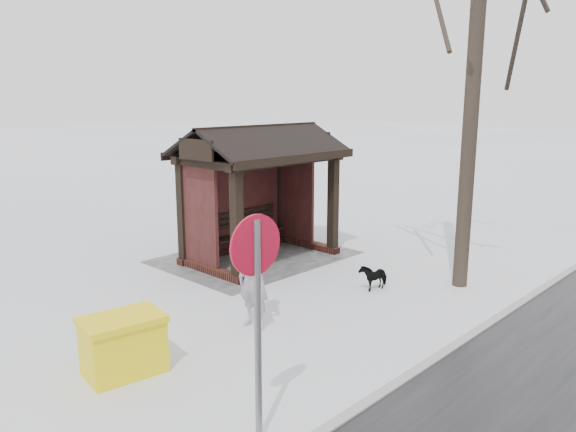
# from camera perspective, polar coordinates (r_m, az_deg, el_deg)

# --- Properties ---
(ground) EXTENTS (120.00, 120.00, 0.00)m
(ground) POSITION_cam_1_polar(r_m,az_deg,el_deg) (13.09, -2.74, -4.39)
(ground) COLOR silver
(ground) RESTS_ON ground
(kerb) EXTENTS (120.00, 0.15, 0.06)m
(kerb) POSITION_cam_1_polar(r_m,az_deg,el_deg) (10.05, 19.73, -10.29)
(kerb) COLOR gray
(kerb) RESTS_ON ground
(trampled_patch) EXTENTS (4.20, 3.20, 0.02)m
(trampled_patch) POSITION_cam_1_polar(r_m,az_deg,el_deg) (13.23, -3.34, -4.18)
(trampled_patch) COLOR gray
(trampled_patch) RESTS_ON ground
(bus_shelter) EXTENTS (3.60, 2.40, 3.09)m
(bus_shelter) POSITION_cam_1_polar(r_m,az_deg,el_deg) (12.76, -3.33, 5.12)
(bus_shelter) COLOR #351613
(bus_shelter) RESTS_ON ground
(pedestrian) EXTENTS (0.46, 0.65, 1.69)m
(pedestrian) POSITION_cam_1_polar(r_m,az_deg,el_deg) (9.11, -3.45, -6.29)
(pedestrian) COLOR #9D91AB
(pedestrian) RESTS_ON ground
(dog) EXTENTS (0.64, 0.35, 0.51)m
(dog) POSITION_cam_1_polar(r_m,az_deg,el_deg) (11.17, 8.69, -6.07)
(dog) COLOR black
(dog) RESTS_ON ground
(grit_bin) EXTENTS (1.17, 0.88, 0.82)m
(grit_bin) POSITION_cam_1_polar(r_m,az_deg,el_deg) (8.12, -16.39, -12.42)
(grit_bin) COLOR yellow
(grit_bin) RESTS_ON ground
(road_sign) EXTENTS (0.65, 0.11, 2.55)m
(road_sign) POSITION_cam_1_polar(r_m,az_deg,el_deg) (5.88, -3.25, -6.80)
(road_sign) COLOR slate
(road_sign) RESTS_ON ground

